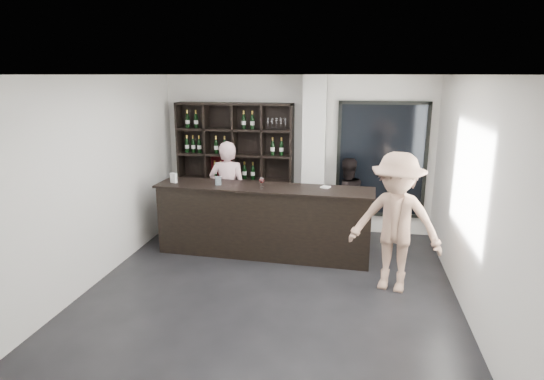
% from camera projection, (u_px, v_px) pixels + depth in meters
% --- Properties ---
extents(floor, '(5.00, 5.50, 0.01)m').
position_uv_depth(floor, '(270.00, 292.00, 6.27)').
color(floor, black).
rests_on(floor, ground).
extents(wine_shelf, '(2.20, 0.35, 2.40)m').
position_uv_depth(wine_shelf, '(235.00, 167.00, 8.61)').
color(wine_shelf, black).
rests_on(wine_shelf, floor).
extents(structural_column, '(0.40, 0.40, 2.90)m').
position_uv_depth(structural_column, '(314.00, 157.00, 8.20)').
color(structural_column, silver).
rests_on(structural_column, floor).
extents(glass_panel, '(1.60, 0.08, 2.10)m').
position_uv_depth(glass_panel, '(381.00, 160.00, 8.21)').
color(glass_panel, black).
rests_on(glass_panel, floor).
extents(tasting_counter, '(3.52, 0.72, 1.16)m').
position_uv_depth(tasting_counter, '(263.00, 221.00, 7.41)').
color(tasting_counter, black).
rests_on(tasting_counter, floor).
extents(taster_pink, '(0.69, 0.48, 1.79)m').
position_uv_depth(taster_pink, '(228.00, 192.00, 8.00)').
color(taster_pink, beige).
rests_on(taster_pink, floor).
extents(taster_black, '(0.86, 0.76, 1.47)m').
position_uv_depth(taster_black, '(346.00, 198.00, 8.21)').
color(taster_black, black).
rests_on(taster_black, floor).
extents(customer, '(1.38, 1.01, 1.92)m').
position_uv_depth(customer, '(396.00, 223.00, 6.12)').
color(customer, tan).
rests_on(customer, floor).
extents(wine_glass, '(0.10, 0.10, 0.20)m').
position_uv_depth(wine_glass, '(262.00, 182.00, 7.15)').
color(wine_glass, white).
rests_on(wine_glass, tasting_counter).
extents(spit_cup, '(0.13, 0.13, 0.13)m').
position_uv_depth(spit_cup, '(218.00, 181.00, 7.37)').
color(spit_cup, '#AFC5D0').
rests_on(spit_cup, tasting_counter).
extents(napkin_stack, '(0.17, 0.17, 0.02)m').
position_uv_depth(napkin_stack, '(326.00, 187.00, 7.19)').
color(napkin_stack, white).
rests_on(napkin_stack, tasting_counter).
extents(card_stand, '(0.12, 0.09, 0.16)m').
position_uv_depth(card_stand, '(174.00, 178.00, 7.52)').
color(card_stand, white).
rests_on(card_stand, tasting_counter).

